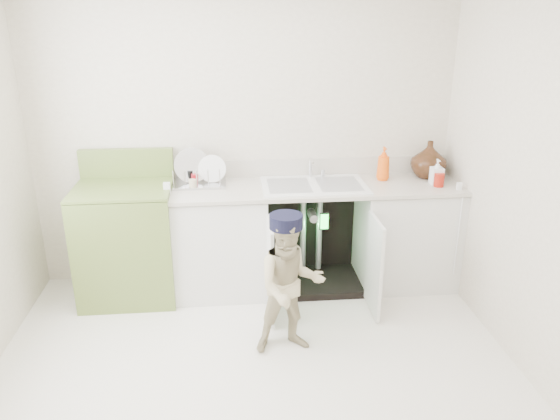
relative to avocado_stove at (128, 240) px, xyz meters
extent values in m
plane|color=silver|center=(0.97, -1.18, -0.49)|extent=(3.50, 3.50, 0.00)
cube|color=beige|center=(0.97, 0.32, 0.76)|extent=(3.50, 2.50, 0.02)
cube|color=beige|center=(0.97, -2.68, 0.76)|extent=(3.50, 2.50, 0.02)
cube|color=beige|center=(2.72, -1.18, 0.76)|extent=(2.50, 3.00, 0.02)
cube|color=silver|center=(0.72, 0.02, -0.06)|extent=(0.80, 0.60, 0.86)
cube|color=silver|center=(2.32, 0.02, -0.06)|extent=(0.80, 0.60, 0.86)
cube|color=black|center=(1.52, 0.29, -0.06)|extent=(0.80, 0.06, 0.86)
cube|color=black|center=(1.52, 0.02, -0.46)|extent=(0.80, 0.60, 0.06)
cylinder|color=gray|center=(1.45, 0.12, -0.04)|extent=(0.05, 0.05, 0.70)
cylinder|color=gray|center=(1.59, 0.12, -0.04)|extent=(0.05, 0.05, 0.70)
cylinder|color=gray|center=(1.52, 0.07, 0.13)|extent=(0.07, 0.18, 0.07)
cube|color=silver|center=(1.12, -0.48, -0.09)|extent=(0.03, 0.40, 0.76)
cube|color=silver|center=(1.92, -0.48, -0.09)|extent=(0.02, 0.40, 0.76)
cube|color=beige|center=(1.52, 0.02, 0.40)|extent=(2.44, 0.64, 0.03)
cube|color=beige|center=(1.52, 0.31, 0.49)|extent=(2.44, 0.02, 0.15)
cube|color=white|center=(1.52, 0.02, 0.41)|extent=(0.85, 0.55, 0.02)
cube|color=gray|center=(1.32, 0.02, 0.42)|extent=(0.34, 0.40, 0.01)
cube|color=gray|center=(1.73, 0.02, 0.42)|extent=(0.34, 0.40, 0.01)
cylinder|color=silver|center=(1.52, 0.24, 0.50)|extent=(0.03, 0.03, 0.17)
cylinder|color=silver|center=(1.52, 0.18, 0.58)|extent=(0.02, 0.14, 0.02)
cylinder|color=silver|center=(1.63, 0.24, 0.45)|extent=(0.04, 0.04, 0.06)
cylinder|color=white|center=(2.65, -0.29, 0.06)|extent=(0.01, 0.01, 0.70)
cube|color=white|center=(2.65, -0.20, 0.44)|extent=(0.04, 0.02, 0.06)
cube|color=silver|center=(0.58, 0.14, 0.42)|extent=(0.46, 0.31, 0.02)
cylinder|color=silver|center=(0.54, 0.16, 0.51)|extent=(0.29, 0.10, 0.28)
cylinder|color=white|center=(0.70, 0.14, 0.50)|extent=(0.22, 0.06, 0.22)
cylinder|color=silver|center=(0.40, 0.04, 0.50)|extent=(0.01, 0.01, 0.13)
cylinder|color=silver|center=(0.49, 0.04, 0.50)|extent=(0.01, 0.01, 0.13)
cylinder|color=silver|center=(0.58, 0.04, 0.50)|extent=(0.01, 0.01, 0.13)
cylinder|color=silver|center=(0.67, 0.04, 0.50)|extent=(0.01, 0.01, 0.13)
cylinder|color=silver|center=(0.76, 0.04, 0.50)|extent=(0.01, 0.01, 0.13)
imported|color=#4E3116|center=(2.52, 0.16, 0.57)|extent=(0.30, 0.30, 0.31)
imported|color=#FF5A0D|center=(2.12, 0.12, 0.55)|extent=(0.11, 0.11, 0.28)
imported|color=white|center=(2.52, -0.04, 0.52)|extent=(0.09, 0.10, 0.21)
cylinder|color=#AB1C0E|center=(2.52, -0.10, 0.47)|extent=(0.08, 0.08, 0.11)
cylinder|color=#B50F18|center=(0.56, 0.10, 0.46)|extent=(0.05, 0.05, 0.10)
cylinder|color=#C7B692|center=(0.55, 0.02, 0.45)|extent=(0.06, 0.06, 0.08)
cylinder|color=black|center=(0.52, 0.14, 0.47)|extent=(0.04, 0.04, 0.12)
cube|color=white|center=(0.35, -0.08, 0.46)|extent=(0.05, 0.05, 0.09)
cube|color=olive|center=(0.00, -0.01, -0.03)|extent=(0.76, 0.65, 0.92)
cube|color=olive|center=(0.00, -0.01, 0.45)|extent=(0.76, 0.65, 0.02)
cube|color=olive|center=(0.00, 0.28, 0.57)|extent=(0.76, 0.06, 0.24)
cylinder|color=black|center=(-0.19, -0.17, 0.44)|extent=(0.17, 0.17, 0.02)
cylinder|color=silver|center=(-0.19, -0.17, 0.45)|extent=(0.20, 0.20, 0.01)
cylinder|color=black|center=(-0.19, 0.15, 0.44)|extent=(0.17, 0.17, 0.02)
cylinder|color=silver|center=(-0.19, 0.15, 0.45)|extent=(0.20, 0.20, 0.01)
cylinder|color=black|center=(0.19, -0.17, 0.44)|extent=(0.17, 0.17, 0.02)
cylinder|color=silver|center=(0.19, -0.17, 0.45)|extent=(0.20, 0.20, 0.01)
cylinder|color=black|center=(0.19, 0.15, 0.44)|extent=(0.17, 0.17, 0.02)
cylinder|color=silver|center=(0.19, 0.15, 0.45)|extent=(0.20, 0.20, 0.01)
imported|color=#C3B88C|center=(1.22, -0.91, 0.01)|extent=(0.52, 0.42, 0.99)
cylinder|color=black|center=(1.22, -0.91, 0.47)|extent=(0.24, 0.24, 0.09)
cube|color=black|center=(1.21, -0.81, 0.44)|extent=(0.18, 0.11, 0.01)
cube|color=black|center=(1.55, -0.32, 0.23)|extent=(0.07, 0.01, 0.14)
cube|color=#26F23F|center=(1.55, -0.33, 0.23)|extent=(0.06, 0.00, 0.12)
camera|label=1|loc=(0.84, -4.16, 1.78)|focal=35.00mm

